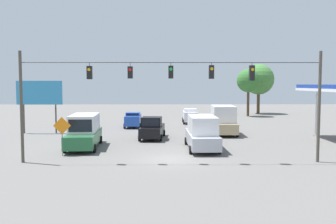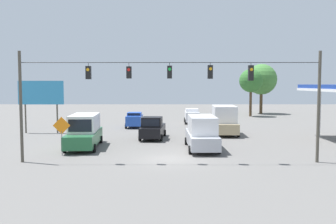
# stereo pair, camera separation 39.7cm
# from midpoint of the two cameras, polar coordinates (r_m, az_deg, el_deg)

# --- Properties ---
(ground_plane) EXTENTS (140.00, 140.00, 0.00)m
(ground_plane) POSITION_cam_midpoint_polar(r_m,az_deg,el_deg) (26.03, 0.68, -7.26)
(ground_plane) COLOR #605E5B
(overhead_signal_span) EXTENTS (19.89, 0.38, 7.38)m
(overhead_signal_span) POSITION_cam_midpoint_polar(r_m,az_deg,el_deg) (24.65, 0.94, 3.32)
(overhead_signal_span) COLOR #4C473D
(overhead_signal_span) RESTS_ON ground_plane
(box_truck_green_parked_shoulder) EXTENTS (2.79, 7.04, 2.70)m
(box_truck_green_parked_shoulder) POSITION_cam_midpoint_polar(r_m,az_deg,el_deg) (31.54, -12.28, -2.86)
(box_truck_green_parked_shoulder) COLOR #236038
(box_truck_green_parked_shoulder) RESTS_ON ground_plane
(sedan_white_oncoming_deep) EXTENTS (2.01, 4.28, 1.94)m
(sedan_white_oncoming_deep) POSITION_cam_midpoint_polar(r_m,az_deg,el_deg) (49.67, 3.89, -0.56)
(sedan_white_oncoming_deep) COLOR silver
(sedan_white_oncoming_deep) RESTS_ON ground_plane
(box_truck_tan_oncoming_far) EXTENTS (2.78, 6.25, 2.98)m
(box_truck_tan_oncoming_far) POSITION_cam_midpoint_polar(r_m,az_deg,el_deg) (38.96, 8.81, -1.27)
(box_truck_tan_oncoming_far) COLOR tan
(box_truck_tan_oncoming_far) RESTS_ON ground_plane
(box_truck_silver_crossing_near) EXTENTS (2.48, 6.75, 2.69)m
(box_truck_silver_crossing_near) POSITION_cam_midpoint_polar(r_m,az_deg,el_deg) (29.94, 5.54, -3.16)
(box_truck_silver_crossing_near) COLOR #A8AAB2
(box_truck_silver_crossing_near) RESTS_ON ground_plane
(sedan_blue_withflow_far) EXTENTS (1.99, 3.95, 1.81)m
(sedan_blue_withflow_far) POSITION_cam_midpoint_polar(r_m,az_deg,el_deg) (45.05, -4.87, -1.15)
(sedan_blue_withflow_far) COLOR #234CB2
(sedan_blue_withflow_far) RESTS_ON ground_plane
(pickup_truck_black_withflow_mid) EXTENTS (2.49, 5.37, 2.12)m
(pickup_truck_black_withflow_mid) POSITION_cam_midpoint_polar(r_m,az_deg,el_deg) (35.62, -2.03, -2.54)
(pickup_truck_black_withflow_mid) COLOR black
(pickup_truck_black_withflow_mid) RESTS_ON ground_plane
(traffic_cone_nearest) EXTENTS (0.42, 0.42, 0.72)m
(traffic_cone_nearest) POSITION_cam_midpoint_polar(r_m,az_deg,el_deg) (30.16, -13.17, -5.08)
(traffic_cone_nearest) COLOR orange
(traffic_cone_nearest) RESTS_ON ground_plane
(traffic_cone_second) EXTENTS (0.42, 0.42, 0.72)m
(traffic_cone_second) POSITION_cam_midpoint_polar(r_m,az_deg,el_deg) (33.11, -11.88, -4.23)
(traffic_cone_second) COLOR orange
(traffic_cone_second) RESTS_ON ground_plane
(traffic_cone_third) EXTENTS (0.42, 0.42, 0.72)m
(traffic_cone_third) POSITION_cam_midpoint_polar(r_m,az_deg,el_deg) (36.30, -11.02, -3.47)
(traffic_cone_third) COLOR orange
(traffic_cone_third) RESTS_ON ground_plane
(roadside_billboard) EXTENTS (4.82, 0.16, 5.54)m
(roadside_billboard) POSITION_cam_midpoint_polar(r_m,az_deg,el_deg) (41.72, -18.54, 2.44)
(roadside_billboard) COLOR #4C473D
(roadside_billboard) RESTS_ON ground_plane
(work_zone_sign) EXTENTS (1.27, 0.06, 2.84)m
(work_zone_sign) POSITION_cam_midpoint_polar(r_m,az_deg,el_deg) (28.16, -15.52, -2.44)
(work_zone_sign) COLOR slate
(work_zone_sign) RESTS_ON ground_plane
(tree_horizon_left) EXTENTS (5.32, 5.32, 8.67)m
(tree_horizon_left) POSITION_cam_midpoint_polar(r_m,az_deg,el_deg) (67.41, 14.21, 4.83)
(tree_horizon_left) COLOR #4C3823
(tree_horizon_left) RESTS_ON ground_plane
(tree_horizon_right) EXTENTS (3.73, 3.73, 7.60)m
(tree_horizon_right) POSITION_cam_midpoint_polar(r_m,az_deg,el_deg) (61.46, 12.70, 4.63)
(tree_horizon_right) COLOR #4C3823
(tree_horizon_right) RESTS_ON ground_plane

